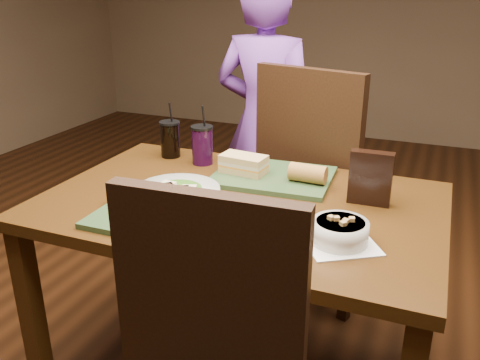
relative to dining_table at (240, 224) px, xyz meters
name	(u,v)px	position (x,y,z in m)	size (l,w,h in m)	color
dining_table	(240,224)	(0.00, 0.00, 0.00)	(1.30, 0.85, 0.75)	#40260C
chair_far	(312,177)	(0.08, 0.64, -0.04)	(0.60, 0.61, 1.11)	black
diner	(265,125)	(-0.25, 0.95, 0.08)	(0.54, 0.36, 1.49)	purple
tray_near	(166,216)	(-0.15, -0.22, 0.10)	(0.42, 0.32, 0.02)	#2F4826
tray_far	(273,177)	(0.04, 0.22, 0.10)	(0.42, 0.32, 0.02)	#2F4826
salad_bowl	(177,198)	(-0.13, -0.19, 0.15)	(0.26, 0.26, 0.09)	silver
soup_bowl	(340,231)	(0.37, -0.17, 0.13)	(0.26, 0.26, 0.08)	white
sandwich_near	(128,192)	(-0.32, -0.17, 0.13)	(0.12, 0.10, 0.05)	#593819
sandwich_far	(244,164)	(-0.07, 0.20, 0.14)	(0.17, 0.11, 0.07)	tan
baguette_near	(182,226)	(-0.04, -0.33, 0.14)	(0.06, 0.06, 0.11)	#AD7533
baguette_far	(308,173)	(0.18, 0.20, 0.14)	(0.06, 0.06, 0.13)	#AD7533
cup_cola	(170,139)	(-0.44, 0.31, 0.17)	(0.08, 0.08, 0.23)	black
cup_berry	(202,145)	(-0.27, 0.28, 0.17)	(0.09, 0.09, 0.24)	black
chip_bag	(371,178)	(0.40, 0.13, 0.18)	(0.13, 0.04, 0.18)	black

